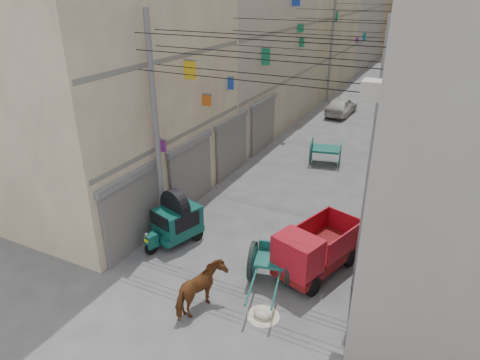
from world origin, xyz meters
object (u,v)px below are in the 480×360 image
Objects in this scene: second_cart at (326,150)px; distant_car_white at (341,106)px; feed_sack at (263,312)px; distant_car_grey at (397,110)px; tonga_cart at (271,263)px; horse at (201,290)px; auto_rickshaw at (176,219)px; mini_truck at (311,254)px; distant_car_green at (386,86)px.

second_cart is 0.48× the size of distant_car_white.
distant_car_grey is at bearing 88.66° from feed_sack.
distant_car_grey reaches higher than feed_sack.
distant_car_white is (-2.79, 19.78, -0.01)m from tonga_cart.
tonga_cart is at bearing -110.67° from horse.
auto_rickshaw is at bearing -117.56° from second_cart.
feed_sack is 0.15× the size of distant_car_white.
distant_car_white reaches higher than feed_sack.
horse is at bearing -162.49° from feed_sack.
mini_truck is 2.02× the size of horse.
second_cart is at bearing 121.63° from mini_truck.
distant_car_white reaches higher than distant_car_green.
mini_truck is at bearing 21.91° from tonga_cart.
mini_truck is 19.56m from distant_car_grey.
feed_sack is at bearing -93.81° from second_cart.
mini_truck is at bearing 19.41° from auto_rickshaw.
auto_rickshaw is 20.34m from distant_car_grey.
auto_rickshaw is at bearing 89.50° from distant_car_white.
second_cart reaches higher than feed_sack.
second_cart is (-1.20, 10.27, 0.08)m from tonga_cart.
distant_car_white is at bearing 93.05° from distant_car_green.
mini_truck is 19.42m from distant_car_white.
second_cart reaches higher than tonga_cart.
distant_car_white is (-1.53, 21.94, -0.07)m from horse.
horse reaches higher than distant_car_grey.
second_cart is 0.41× the size of distant_car_green.
second_cart is 0.46× the size of distant_car_grey.
second_cart is at bearing 97.97° from feed_sack.
tonga_cart is 0.68× the size of distant_car_green.
horse reaches higher than second_cart.
feed_sack is (4.40, -2.19, -0.79)m from auto_rickshaw.
auto_rickshaw is at bearing -115.24° from distant_car_grey.
tonga_cart is 1.63× the size of second_cart.
distant_car_green is at bearing -98.91° from distant_car_white.
distant_car_white is (-1.59, 9.51, -0.09)m from second_cart.
second_cart is at bearing 83.27° from tonga_cart.
distant_car_grey is (2.23, 22.47, -0.07)m from horse.
distant_car_white is at bearing 103.97° from auto_rickshaw.
distant_car_green is (-2.10, 27.36, -0.21)m from mini_truck.
distant_car_green is at bearing 77.71° from second_cart.
horse is 0.39× the size of distant_car_green.
distant_car_green reaches higher than feed_sack.
distant_car_white is 8.51m from distant_car_green.
distant_car_white is at bearing -76.41° from horse.
tonga_cart is 0.87× the size of mini_truck.
mini_truck is 9.79m from second_cart.
distant_car_green is at bearing -80.81° from horse.
distant_car_green is (0.16, 17.84, -0.10)m from second_cart.
horse is 0.43× the size of distant_car_grey.
auto_rickshaw is 5.00m from mini_truck.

